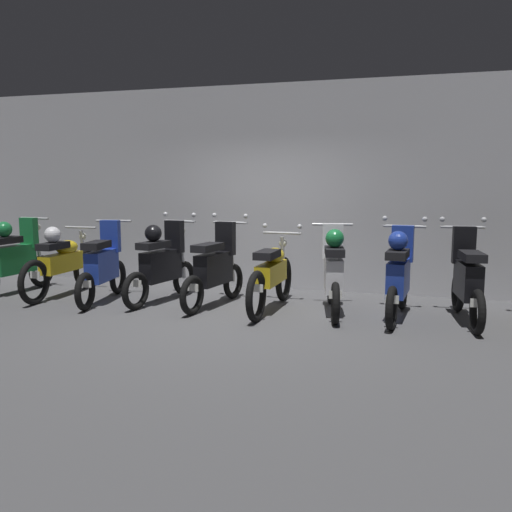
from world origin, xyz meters
The scene contains 11 objects.
ground_plane centered at (0.00, 0.00, 0.00)m, with size 80.00×80.00×0.00m, color #4C4C4F.
back_wall centered at (0.00, 2.25, 1.65)m, with size 16.00×0.30×3.30m, color #ADADB2.
motorbike_slot_0 centered at (-3.76, 0.60, 0.57)m, with size 0.56×1.68×1.18m.
motorbike_slot_1 centered at (-2.93, 0.63, 0.53)m, with size 0.56×1.95×1.08m.
motorbike_slot_2 centered at (-2.10, 0.45, 0.52)m, with size 0.56×1.68×1.18m.
motorbike_slot_3 centered at (-1.25, 0.65, 0.57)m, with size 0.59×1.67×1.29m.
motorbike_slot_4 centered at (-0.41, 0.62, 0.53)m, with size 0.58×1.67×1.29m.
motorbike_slot_5 centered at (0.42, 0.59, 0.49)m, with size 0.59×1.95×1.15m.
motorbike_slot_6 centered at (1.25, 0.65, 0.57)m, with size 0.57×1.67×1.18m.
motorbike_slot_7 centered at (2.09, 0.58, 0.57)m, with size 0.59×1.68×1.29m.
motorbike_slot_8 centered at (2.92, 0.66, 0.53)m, with size 0.59×1.68×1.29m.
Camera 1 is at (2.23, -6.47, 1.73)m, focal length 38.03 mm.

